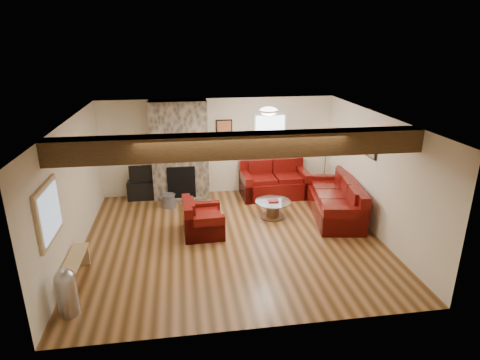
# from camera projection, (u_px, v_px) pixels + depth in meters

# --- Properties ---
(room) EXTENTS (8.00, 8.00, 8.00)m
(room) POSITION_uv_depth(u_px,v_px,m) (232.00, 182.00, 7.87)
(room) COLOR #4E3114
(room) RESTS_ON ground
(floor) EXTENTS (6.00, 6.00, 0.00)m
(floor) POSITION_uv_depth(u_px,v_px,m) (232.00, 239.00, 8.28)
(floor) COLOR #4E3114
(floor) RESTS_ON ground
(oak_beam) EXTENTS (6.00, 0.36, 0.38)m
(oak_beam) POSITION_uv_depth(u_px,v_px,m) (242.00, 145.00, 6.35)
(oak_beam) COLOR #311C0E
(oak_beam) RESTS_ON room
(chimney_breast) EXTENTS (1.40, 0.67, 2.50)m
(chimney_breast) POSITION_uv_depth(u_px,v_px,m) (180.00, 152.00, 10.06)
(chimney_breast) COLOR #37322B
(chimney_breast) RESTS_ON floor
(back_window) EXTENTS (0.90, 0.08, 1.10)m
(back_window) POSITION_uv_depth(u_px,v_px,m) (270.00, 134.00, 10.48)
(back_window) COLOR silver
(back_window) RESTS_ON room
(hatch_window) EXTENTS (0.08, 1.00, 0.90)m
(hatch_window) POSITION_uv_depth(u_px,v_px,m) (49.00, 213.00, 5.99)
(hatch_window) COLOR tan
(hatch_window) RESTS_ON room
(ceiling_dome) EXTENTS (0.40, 0.40, 0.18)m
(ceiling_dome) POSITION_uv_depth(u_px,v_px,m) (269.00, 112.00, 8.43)
(ceiling_dome) COLOR white
(ceiling_dome) RESTS_ON room
(artwork_back) EXTENTS (0.42, 0.06, 0.52)m
(artwork_back) POSITION_uv_depth(u_px,v_px,m) (224.00, 130.00, 10.26)
(artwork_back) COLOR black
(artwork_back) RESTS_ON room
(artwork_right) EXTENTS (0.06, 0.55, 0.42)m
(artwork_right) POSITION_uv_depth(u_px,v_px,m) (370.00, 148.00, 8.39)
(artwork_right) COLOR black
(artwork_right) RESTS_ON room
(sofa_three) EXTENTS (1.27, 2.37, 0.87)m
(sofa_three) POSITION_uv_depth(u_px,v_px,m) (334.00, 198.00, 9.24)
(sofa_three) COLOR #460509
(sofa_three) RESTS_ON floor
(loveseat) EXTENTS (1.74, 1.03, 0.91)m
(loveseat) POSITION_uv_depth(u_px,v_px,m) (274.00, 179.00, 10.41)
(loveseat) COLOR #460509
(loveseat) RESTS_ON floor
(armchair_red) EXTENTS (0.85, 0.96, 0.75)m
(armchair_red) POSITION_uv_depth(u_px,v_px,m) (203.00, 217.00, 8.39)
(armchair_red) COLOR #460509
(armchair_red) RESTS_ON floor
(coffee_table) EXTENTS (0.81, 0.81, 0.42)m
(coffee_table) POSITION_uv_depth(u_px,v_px,m) (273.00, 209.00, 9.21)
(coffee_table) COLOR #493017
(coffee_table) RESTS_ON floor
(tv_cabinet) EXTENTS (0.94, 0.38, 0.47)m
(tv_cabinet) POSITION_uv_depth(u_px,v_px,m) (146.00, 190.00, 10.30)
(tv_cabinet) COLOR black
(tv_cabinet) RESTS_ON floor
(television) EXTENTS (0.78, 0.10, 0.45)m
(television) POSITION_uv_depth(u_px,v_px,m) (145.00, 173.00, 10.15)
(television) COLOR black
(television) RESTS_ON tv_cabinet
(floor_lamp) EXTENTS (0.36, 0.36, 1.41)m
(floor_lamp) POSITION_uv_depth(u_px,v_px,m) (326.00, 148.00, 10.49)
(floor_lamp) COLOR tan
(floor_lamp) RESTS_ON floor
(pine_bench) EXTENTS (0.26, 1.11, 0.42)m
(pine_bench) POSITION_uv_depth(u_px,v_px,m) (76.00, 269.00, 6.80)
(pine_bench) COLOR tan
(pine_bench) RESTS_ON floor
(pedal_bin) EXTENTS (0.40, 0.40, 0.76)m
(pedal_bin) POSITION_uv_depth(u_px,v_px,m) (67.00, 292.00, 5.90)
(pedal_bin) COLOR #ABABB1
(pedal_bin) RESTS_ON floor
(coal_bucket) EXTENTS (0.35, 0.35, 0.33)m
(coal_bucket) POSITION_uv_depth(u_px,v_px,m) (169.00, 200.00, 9.80)
(coal_bucket) COLOR slate
(coal_bucket) RESTS_ON floor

